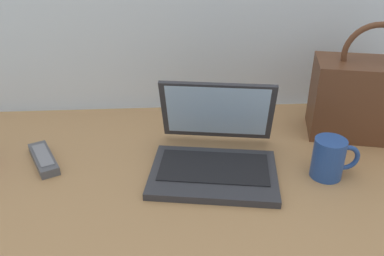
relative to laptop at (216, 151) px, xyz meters
name	(u,v)px	position (x,y,z in m)	size (l,w,h in m)	color
desk	(171,175)	(-0.11, -0.01, -0.06)	(1.60, 0.76, 0.03)	#A87A4C
laptop	(216,151)	(0.00, 0.00, 0.00)	(0.35, 0.34, 0.21)	#2D2D33
coffee_mug	(331,158)	(0.27, -0.06, 0.01)	(0.12, 0.08, 0.10)	#26478C
remote_control_near	(44,159)	(-0.44, 0.04, -0.03)	(0.11, 0.16, 0.02)	#4C4C51
handbag	(367,97)	(0.45, 0.15, 0.07)	(0.33, 0.23, 0.33)	#59331E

